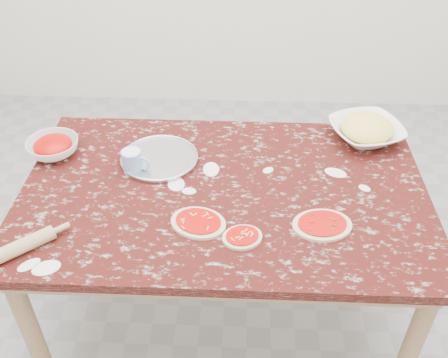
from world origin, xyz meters
TOP-DOWN VIEW (x-y plane):
  - ground at (0.00, 0.00)m, footprint 4.00×4.00m
  - worktable at (0.00, 0.00)m, footprint 1.60×1.00m
  - pizza_tray at (-0.28, 0.18)m, footprint 0.38×0.38m
  - sauce_bowl at (-0.74, 0.20)m, footprint 0.23×0.23m
  - cheese_bowl at (0.61, 0.38)m, footprint 0.39×0.39m
  - flour_mug at (-0.38, 0.10)m, footprint 0.12×0.08m
  - pizza_left at (-0.08, -0.20)m, footprint 0.24×0.21m
  - pizza_mid at (0.08, -0.27)m, footprint 0.17×0.16m
  - pizza_right at (0.36, -0.20)m, footprint 0.24×0.20m
  - rolling_pin at (-0.68, -0.37)m, footprint 0.23×0.20m

SIDE VIEW (x-z plane):
  - ground at x=0.00m, z-range 0.00..0.00m
  - worktable at x=0.00m, z-range 0.29..1.04m
  - pizza_tray at x=-0.28m, z-range 0.75..0.76m
  - pizza_left at x=-0.08m, z-range 0.75..0.77m
  - pizza_mid at x=0.08m, z-range 0.75..0.77m
  - pizza_right at x=0.36m, z-range 0.75..0.77m
  - rolling_pin at x=-0.68m, z-range 0.75..0.80m
  - sauce_bowl at x=-0.74m, z-range 0.75..0.82m
  - cheese_bowl at x=0.61m, z-range 0.75..0.82m
  - flour_mug at x=-0.38m, z-range 0.75..0.85m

